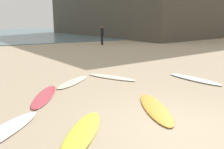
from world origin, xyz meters
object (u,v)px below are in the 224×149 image
object	(u,v)px
surfboard_1	(155,108)
surfboard_4	(73,82)
surfboard_2	(45,96)
surfboard_3	(194,79)
surfboard_0	(82,132)
beachgoer_near	(102,34)
surfboard_6	(111,77)

from	to	relation	value
surfboard_1	surfboard_4	bearing A→B (deg)	-52.39
surfboard_2	surfboard_3	distance (m)	5.64
surfboard_3	surfboard_0	bearing A→B (deg)	14.11
surfboard_1	surfboard_3	bearing A→B (deg)	-129.54
surfboard_1	surfboard_3	xyz separation A→B (m)	(3.29, 1.76, 0.01)
surfboard_3	surfboard_2	bearing A→B (deg)	-14.09
surfboard_2	beachgoer_near	distance (m)	15.19
surfboard_0	beachgoer_near	size ratio (longest dim) A/B	1.28
surfboard_4	surfboard_6	bearing A→B (deg)	47.68
surfboard_0	surfboard_6	size ratio (longest dim) A/B	1.00
surfboard_2	beachgoer_near	xyz separation A→B (m)	(8.19, 12.76, 0.93)
surfboard_4	surfboard_6	xyz separation A→B (m)	(1.60, -0.02, -0.00)
surfboard_2	surfboard_3	world-z (taller)	surfboard_3
surfboard_1	beachgoer_near	bearing A→B (deg)	-88.84
surfboard_2	beachgoer_near	size ratio (longest dim) A/B	1.34
surfboard_0	surfboard_2	distance (m)	2.82
surfboard_4	surfboard_1	bearing A→B (deg)	-26.27
surfboard_3	beachgoer_near	size ratio (longest dim) A/B	1.36
surfboard_2	surfboard_4	bearing A→B (deg)	68.09
surfboard_1	surfboard_6	bearing A→B (deg)	-77.50
surfboard_0	beachgoer_near	world-z (taller)	beachgoer_near
surfboard_4	surfboard_0	bearing A→B (deg)	-58.33
surfboard_1	surfboard_3	size ratio (longest dim) A/B	1.01
surfboard_0	surfboard_4	world-z (taller)	surfboard_0
surfboard_2	surfboard_3	bearing A→B (deg)	19.55
surfboard_6	surfboard_0	bearing A→B (deg)	25.43
surfboard_6	surfboard_3	bearing A→B (deg)	116.33
beachgoer_near	surfboard_6	bearing A→B (deg)	-13.82
surfboard_0	beachgoer_near	bearing A→B (deg)	99.95
surfboard_2	surfboard_4	distance (m)	1.78
surfboard_2	surfboard_6	size ratio (longest dim) A/B	1.05
surfboard_3	beachgoer_near	bearing A→B (deg)	-108.33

